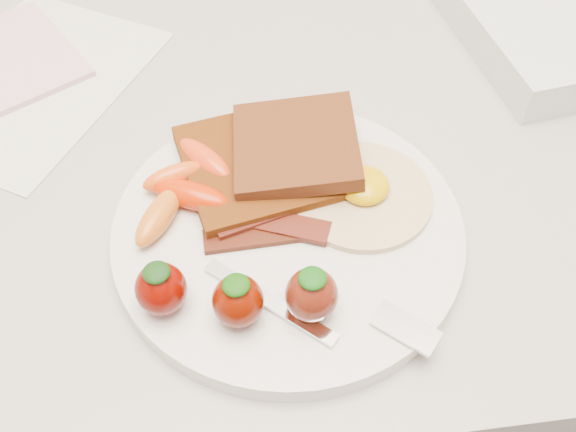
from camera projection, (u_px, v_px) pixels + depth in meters
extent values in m
cube|color=gray|center=(276.00, 346.00, 0.94)|extent=(2.00, 0.60, 0.90)
cylinder|color=silver|center=(288.00, 231.00, 0.50)|extent=(0.27, 0.27, 0.02)
cube|color=#3A1104|center=(258.00, 164.00, 0.52)|extent=(0.14, 0.14, 0.01)
cube|color=black|center=(296.00, 146.00, 0.51)|extent=(0.11, 0.11, 0.02)
cylinder|color=beige|center=(362.00, 195.00, 0.51)|extent=(0.13, 0.13, 0.01)
ellipsoid|color=#DFA800|center=(364.00, 185.00, 0.50)|extent=(0.05, 0.05, 0.02)
cube|color=black|center=(257.00, 235.00, 0.48)|extent=(0.08, 0.02, 0.00)
cube|color=black|center=(277.00, 223.00, 0.49)|extent=(0.08, 0.05, 0.00)
cube|color=black|center=(265.00, 213.00, 0.49)|extent=(0.08, 0.04, 0.00)
ellipsoid|color=#E25113|center=(174.00, 176.00, 0.51)|extent=(0.05, 0.03, 0.02)
ellipsoid|color=red|center=(192.00, 196.00, 0.50)|extent=(0.07, 0.05, 0.02)
ellipsoid|color=#CF6318|center=(159.00, 216.00, 0.48)|extent=(0.05, 0.06, 0.02)
ellipsoid|color=red|center=(205.00, 160.00, 0.52)|extent=(0.05, 0.06, 0.02)
ellipsoid|color=#5E0500|center=(161.00, 289.00, 0.43)|extent=(0.04, 0.04, 0.04)
ellipsoid|color=black|center=(156.00, 272.00, 0.42)|extent=(0.02, 0.02, 0.01)
ellipsoid|color=#570D00|center=(238.00, 301.00, 0.43)|extent=(0.04, 0.04, 0.04)
ellipsoid|color=#134507|center=(236.00, 285.00, 0.41)|extent=(0.02, 0.02, 0.01)
ellipsoid|color=#56160A|center=(312.00, 295.00, 0.43)|extent=(0.04, 0.04, 0.04)
ellipsoid|color=#0F4A0B|center=(312.00, 278.00, 0.41)|extent=(0.02, 0.02, 0.01)
cube|color=white|center=(270.00, 301.00, 0.45)|extent=(0.09, 0.08, 0.00)
cube|color=silver|center=(406.00, 328.00, 0.43)|extent=(0.05, 0.05, 0.00)
cube|color=silver|center=(30.00, 81.00, 0.62)|extent=(0.28, 0.30, 0.00)
cube|color=#D3A4AE|center=(16.00, 55.00, 0.64)|extent=(0.16, 0.18, 0.01)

